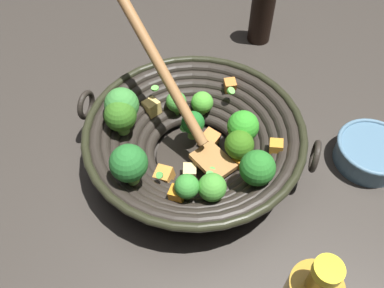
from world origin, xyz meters
name	(u,v)px	position (x,y,z in m)	size (l,w,h in m)	color
ground_plane	(194,158)	(0.00, 0.00, 0.00)	(4.00, 4.00, 0.00)	#332D28
wok	(193,138)	(0.00, 0.00, 0.06)	(0.41, 0.38, 0.25)	black
soy_sauce_bottle	(263,8)	(-0.09, -0.38, 0.08)	(0.05, 0.05, 0.20)	black
prep_bowl	(371,152)	(-0.31, -0.05, 0.03)	(0.13, 0.13, 0.05)	slate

